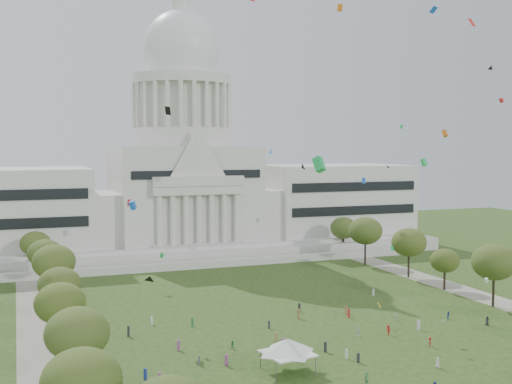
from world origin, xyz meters
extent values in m
plane|color=#294216|center=(0.00, 0.00, 0.00)|extent=(400.00, 400.00, 0.00)
cube|color=silver|center=(0.00, 115.00, 2.00)|extent=(160.00, 60.00, 4.00)
cube|color=silver|center=(0.00, 82.00, 1.00)|extent=(130.00, 3.00, 2.00)
cube|color=silver|center=(0.00, 90.00, 2.50)|extent=(140.00, 3.00, 5.00)
cube|color=silver|center=(-55.00, 114.00, 15.00)|extent=(50.00, 34.00, 22.00)
cube|color=silver|center=(55.00, 114.00, 15.00)|extent=(50.00, 34.00, 22.00)
cube|color=silver|center=(-27.00, 112.00, 12.00)|extent=(12.00, 26.00, 16.00)
cube|color=silver|center=(27.00, 112.00, 12.00)|extent=(12.00, 26.00, 16.00)
cube|color=silver|center=(0.00, 114.00, 18.00)|extent=(44.00, 38.00, 28.00)
cube|color=silver|center=(0.00, 94.00, 21.20)|extent=(28.00, 3.00, 2.40)
cube|color=black|center=(-55.00, 96.80, 17.00)|extent=(46.00, 0.40, 11.00)
cube|color=black|center=(55.00, 96.80, 17.00)|extent=(46.00, 0.40, 11.00)
cylinder|color=silver|center=(0.00, 114.00, 37.40)|extent=(32.00, 32.00, 6.00)
cylinder|color=silver|center=(0.00, 114.00, 47.40)|extent=(28.00, 28.00, 14.00)
cylinder|color=silver|center=(0.00, 114.00, 55.90)|extent=(32.40, 32.40, 3.00)
cylinder|color=silver|center=(0.00, 114.00, 61.40)|extent=(22.00, 22.00, 8.00)
ellipsoid|color=silver|center=(0.00, 114.00, 65.40)|extent=(25.00, 25.00, 26.20)
cylinder|color=silver|center=(0.00, 114.00, 78.90)|extent=(6.00, 6.00, 5.00)
cube|color=gray|center=(-48.00, 30.00, 0.02)|extent=(8.00, 160.00, 0.04)
cube|color=gray|center=(48.00, 30.00, 0.02)|extent=(8.00, 160.00, 0.04)
ellipsoid|color=#384E18|center=(-45.26, -21.68, 8.97)|extent=(8.85, 8.85, 7.24)
cylinder|color=black|center=(-44.07, -2.96, 2.88)|extent=(0.56, 0.56, 5.75)
ellipsoid|color=#3B4E1D|center=(-44.07, -2.96, 8.97)|extent=(8.86, 8.86, 7.25)
cylinder|color=black|center=(-45.04, 17.30, 2.73)|extent=(0.56, 0.56, 5.47)
ellipsoid|color=#394D16|center=(-45.04, 17.30, 8.53)|extent=(8.42, 8.42, 6.89)
cylinder|color=black|center=(44.17, 17.44, 3.10)|extent=(0.56, 0.56, 6.20)
ellipsoid|color=#3D501B|center=(44.17, 17.44, 9.68)|extent=(9.55, 9.55, 7.82)
cylinder|color=black|center=(-44.09, 33.92, 2.64)|extent=(0.56, 0.56, 5.27)
ellipsoid|color=#3A491A|center=(-44.09, 33.92, 8.23)|extent=(8.12, 8.12, 6.65)
cylinder|color=black|center=(44.40, 34.48, 2.28)|extent=(0.56, 0.56, 4.56)
ellipsoid|color=#3A4C15|center=(44.40, 34.48, 7.11)|extent=(7.01, 7.01, 5.74)
cylinder|color=black|center=(-44.08, 52.42, 3.02)|extent=(0.56, 0.56, 6.03)
ellipsoid|color=#3D4D1C|center=(-44.08, 52.42, 9.41)|extent=(9.29, 9.29, 7.60)
cylinder|color=black|center=(44.76, 50.04, 2.98)|extent=(0.56, 0.56, 5.97)
ellipsoid|color=#3E5119|center=(44.76, 50.04, 9.31)|extent=(9.19, 9.19, 7.52)
cylinder|color=black|center=(-45.22, 71.01, 2.70)|extent=(0.56, 0.56, 5.41)
ellipsoid|color=#39511E|center=(-45.22, 71.01, 8.44)|extent=(8.33, 8.33, 6.81)
cylinder|color=black|center=(43.49, 70.19, 3.19)|extent=(0.56, 0.56, 6.37)
ellipsoid|color=#3A4E1B|center=(43.49, 70.19, 9.94)|extent=(9.82, 9.82, 8.03)
cylinder|color=black|center=(-46.87, 89.14, 2.66)|extent=(0.56, 0.56, 5.32)
ellipsoid|color=#3B5118|center=(-46.87, 89.14, 8.29)|extent=(8.19, 8.19, 6.70)
cylinder|color=black|center=(45.96, 88.13, 2.73)|extent=(0.56, 0.56, 5.47)
ellipsoid|color=#384D1B|center=(45.96, 88.13, 8.53)|extent=(8.42, 8.42, 6.89)
cylinder|color=#4C4C4C|center=(-16.49, -7.19, 1.42)|extent=(0.12, 0.12, 2.85)
cylinder|color=#4C4C4C|center=(-10.12, -7.19, 1.42)|extent=(0.12, 0.12, 2.85)
cylinder|color=#4C4C4C|center=(-16.49, -0.81, 1.42)|extent=(0.12, 0.12, 2.85)
cylinder|color=#4C4C4C|center=(-10.12, -0.81, 1.42)|extent=(0.12, 0.12, 2.85)
cube|color=white|center=(-13.31, -4.00, 2.96)|extent=(7.77, 7.77, 0.23)
pyramid|color=white|center=(-13.31, -4.00, 4.21)|extent=(10.88, 10.88, 2.28)
imported|color=#26262B|center=(33.04, 6.18, 0.88)|extent=(1.02, 0.93, 1.76)
imported|color=navy|center=(28.82, 12.39, 0.79)|extent=(0.90, 0.86, 1.59)
imported|color=#B21E1E|center=(11.66, 7.34, 0.94)|extent=(0.76, 1.27, 1.87)
imported|color=silver|center=(6.04, 8.43, 0.94)|extent=(0.64, 1.12, 1.87)
imported|color=navy|center=(-9.25, 2.03, 1.01)|extent=(1.95, 1.73, 2.03)
imported|color=silver|center=(9.39, -10.40, 0.81)|extent=(0.62, 0.86, 1.63)
imported|color=#33723F|center=(-4.70, -12.80, 0.96)|extent=(0.85, 0.76, 1.93)
imported|color=#33723F|center=(-17.56, 9.73, 0.73)|extent=(0.84, 0.77, 1.46)
imported|color=#B21E1E|center=(14.73, -1.05, 0.82)|extent=(0.91, 1.19, 1.64)
imported|color=silver|center=(18.53, 15.41, 0.75)|extent=(0.62, 0.94, 1.49)
cube|color=#994C8C|center=(-32.54, -1.60, 0.81)|extent=(0.49, 0.49, 1.63)
cube|color=#26262B|center=(-3.53, 2.62, 0.86)|extent=(0.53, 0.43, 1.73)
cube|color=silver|center=(25.12, 35.00, 0.82)|extent=(0.51, 0.44, 1.64)
cube|color=#4C4C51|center=(-25.04, 3.84, 0.77)|extent=(0.34, 0.45, 1.54)
cube|color=silver|center=(-27.46, 29.17, 0.82)|extent=(0.28, 0.44, 1.63)
cube|color=olive|center=(-38.20, 1.95, 0.95)|extent=(0.54, 0.59, 1.89)
cube|color=#33723F|center=(-20.45, 24.98, 0.89)|extent=(0.43, 0.54, 1.78)
cube|color=#33723F|center=(-42.00, 26.80, 0.93)|extent=(0.56, 0.56, 1.86)
cube|color=silver|center=(-1.82, -1.57, 0.78)|extent=(0.32, 0.45, 1.55)
cube|color=olive|center=(11.54, 23.07, 0.86)|extent=(0.54, 0.49, 1.72)
cube|color=#B21E1E|center=(10.71, 20.44, 0.87)|extent=(0.32, 0.48, 1.74)
cube|color=silver|center=(18.63, 7.95, 0.97)|extent=(0.56, 0.60, 1.94)
cube|color=#26262B|center=(-7.22, 18.80, 0.77)|extent=(0.29, 0.43, 1.54)
cube|color=#994C8C|center=(-21.15, 1.94, 0.90)|extent=(0.55, 0.54, 1.80)
cube|color=#26262B|center=(-1.02, -4.01, 0.78)|extent=(0.43, 0.28, 1.56)
cube|color=#994C8C|center=(-9.60, 6.50, 0.97)|extent=(0.37, 0.55, 1.95)
cube|color=olive|center=(0.96, 23.26, 0.95)|extent=(0.59, 0.56, 1.90)
cube|color=#26262B|center=(3.23, 27.96, 0.91)|extent=(0.39, 0.53, 1.82)
cube|color=olive|center=(-9.04, 11.11, 0.79)|extent=(0.32, 0.45, 1.58)
cube|color=navy|center=(-34.21, 0.37, 0.85)|extent=(0.49, 0.53, 1.71)
cube|color=#994C8C|center=(-26.36, 12.06, 0.87)|extent=(0.53, 0.52, 1.74)
cube|color=#26262B|center=(-32.94, 23.07, 0.96)|extent=(0.49, 0.59, 1.92)
camera|label=1|loc=(-51.39, -91.71, 34.34)|focal=45.00mm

